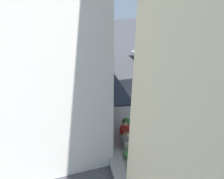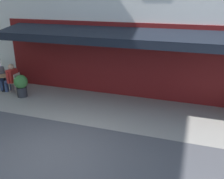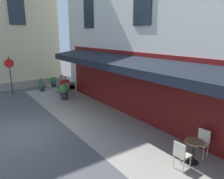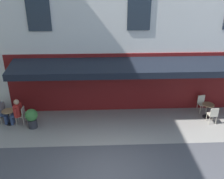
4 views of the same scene
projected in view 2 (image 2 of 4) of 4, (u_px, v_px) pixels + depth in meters
The scene contains 6 objects.
ground_plane at pixel (52, 153), 7.20m from camera, with size 70.00×70.00×0.00m, color #4C4C51.
sidewalk_cafe_terrace at pixel (179, 118), 9.24m from camera, with size 20.50×3.20×0.01m, color gray.
cafe_table_mid_terrace at pixel (4, 81), 11.76m from camera, with size 0.60×0.60×0.75m.
cafe_chair_cream_corner_right at pixel (16, 81), 11.56m from camera, with size 0.40×0.40×0.91m.
seated_companion_in_red at pixel (11, 77), 11.56m from camera, with size 0.57×0.70×1.35m.
potted_plant_mid_terrace at pixel (21, 85), 11.04m from camera, with size 0.60×0.60×1.00m.
Camera 2 is at (-3.57, 5.23, 4.25)m, focal length 40.41 mm.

